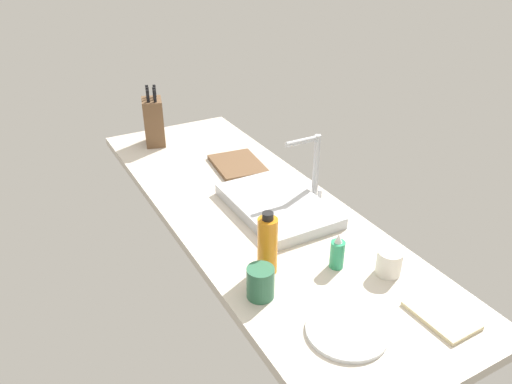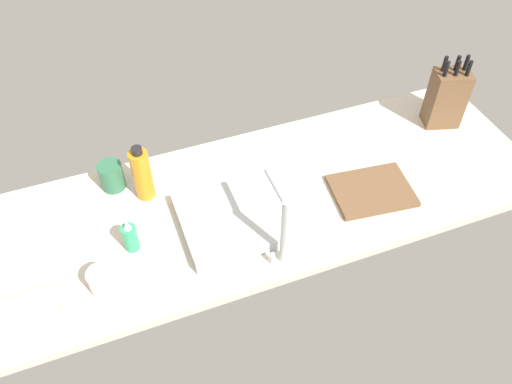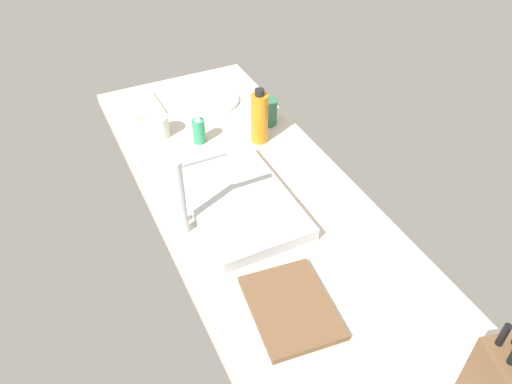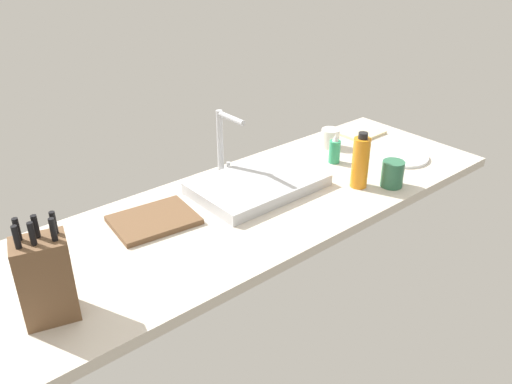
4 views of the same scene
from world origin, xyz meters
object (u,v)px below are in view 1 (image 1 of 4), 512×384
cutting_board (238,165)px  ceramic_cup (389,263)px  sink_basin (277,205)px  knife_block (154,121)px  dish_towel (441,315)px  soap_bottle (337,253)px  faucet (313,161)px  water_bottle (267,245)px  coffee_mug (260,283)px  dinner_plate (347,330)px

cutting_board → ceramic_cup: ceramic_cup is taller
sink_basin → knife_block: size_ratio=1.64×
cutting_board → dish_towel: 111.19cm
soap_bottle → dish_towel: (32.02, 11.46, -4.48)cm
sink_basin → faucet: faucet is taller
knife_block → cutting_board: 49.25cm
faucet → water_bottle: (32.19, -38.37, -5.64)cm
water_bottle → ceramic_cup: bearing=59.0°
water_bottle → coffee_mug: bearing=-39.3°
cutting_board → dish_towel: size_ratio=1.43×
coffee_mug → ceramic_cup: 40.59cm
dinner_plate → dish_towel: 27.26cm
ceramic_cup → soap_bottle: bearing=-131.2°
sink_basin → soap_bottle: bearing=-2.4°
dinner_plate → ceramic_cup: bearing=117.5°
dinner_plate → dish_towel: bearing=73.2°
sink_basin → soap_bottle: 38.57cm
coffee_mug → ceramic_cup: (9.74, 39.39, -0.88)cm
water_bottle → dinner_plate: 34.48cm
water_bottle → ceramic_cup: size_ratio=2.62×
cutting_board → dinner_plate: size_ratio=1.19×
cutting_board → soap_bottle: size_ratio=2.18×
cutting_board → coffee_mug: (79.65, -33.28, 3.96)cm
water_bottle → ceramic_cup: (19.06, 31.76, -5.70)cm
knife_block → sink_basin: bearing=29.1°
dish_towel → coffee_mug: bearing=-128.8°
faucet → knife_block: (-80.27, -35.93, -3.85)cm
knife_block → water_bottle: (112.46, -2.44, -1.79)cm
knife_block → ceramic_cup: size_ratio=3.52×
soap_bottle → water_bottle: 22.22cm
dish_towel → sink_basin: bearing=-172.1°
coffee_mug → dinner_plate: bearing=28.8°
dinner_plate → cutting_board: bearing=168.8°
dinner_plate → ceramic_cup: ceramic_cup is taller
knife_block → cutting_board: size_ratio=1.07×
sink_basin → dinner_plate: size_ratio=2.10×
knife_block → cutting_board: (42.14, 23.21, -10.56)cm
knife_block → soap_bottle: (121.16, 17.48, -6.39)cm
sink_basin → dinner_plate: 64.67cm
knife_block → soap_bottle: bearing=24.2°
knife_block → water_bottle: knife_block is taller
faucet → soap_bottle: (40.89, -18.45, -10.24)cm
cutting_board → dinner_plate: bearing=-11.2°
cutting_board → coffee_mug: coffee_mug is taller
dinner_plate → coffee_mug: (-23.52, -12.91, 4.26)cm
cutting_board → water_bottle: bearing=-20.0°
soap_bottle → ceramic_cup: soap_bottle is taller
ceramic_cup → knife_block: bearing=-167.4°
soap_bottle → water_bottle: (-8.70, -19.92, 4.60)cm
faucet → dinner_plate: bearing=-27.0°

